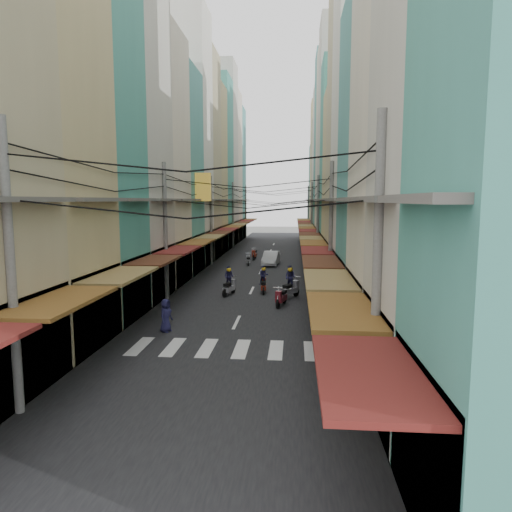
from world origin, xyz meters
The scene contains 15 objects.
ground centered at (0.00, 0.00, 0.00)m, with size 160.00×160.00×0.00m, color slate.
road centered at (0.00, 20.00, 0.01)m, with size 10.00×80.00×0.02m, color black.
sidewalk_left centered at (-6.50, 20.00, 0.03)m, with size 3.00×80.00×0.06m, color gray.
sidewalk_right centered at (6.50, 20.00, 0.03)m, with size 3.00×80.00×0.06m, color gray.
crosswalk centered at (0.00, -6.00, 0.03)m, with size 7.55×2.40×0.01m.
building_row_left centered at (-7.92, 16.56, 9.78)m, with size 7.80×67.67×23.70m.
building_row_right centered at (7.92, 16.45, 9.41)m, with size 7.80×68.98×22.59m.
utility_poles centered at (0.00, 15.01, 6.59)m, with size 10.20×66.13×8.20m.
white_car centered at (0.66, 18.08, 0.00)m, with size 4.50×1.76×1.59m, color silver.
bicycle centered at (5.50, -2.54, 0.00)m, with size 0.63×1.67×1.15m, color black.
moving_scooters centered at (0.57, 7.32, 0.55)m, with size 4.45×22.22×2.00m.
parked_scooters centered at (3.50, -4.27, 0.44)m, with size 12.69×15.57×0.89m.
pedestrians centered at (-4.53, 2.40, 1.04)m, with size 13.41×16.17×2.17m.
market_umbrella centered at (7.20, -7.83, 2.04)m, with size 2.20×2.20×2.32m.
traffic_sign centered at (5.09, -3.62, 2.02)m, with size 0.10×0.61×2.79m.
Camera 1 is at (2.79, -23.66, 5.98)m, focal length 32.00 mm.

